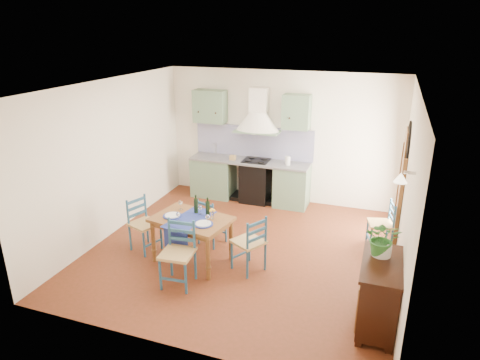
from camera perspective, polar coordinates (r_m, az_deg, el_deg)
name	(u,v)px	position (r m, az deg, el deg)	size (l,w,h in m)	color
floor	(242,250)	(7.48, 0.33, -9.32)	(5.00, 5.00, 0.00)	#4D2510
back_wall	(257,154)	(9.22, 2.26, 3.54)	(5.00, 0.96, 2.80)	silver
right_wall	(406,190)	(6.86, 21.27, -1.25)	(0.26, 5.00, 2.80)	silver
left_wall	(111,158)	(8.03, -16.77, 2.78)	(0.04, 5.00, 2.80)	silver
ceiling	(243,85)	(6.58, 0.37, 12.50)	(5.00, 5.00, 0.01)	white
dining_table	(192,223)	(6.90, -6.47, -5.76)	(1.34, 1.05, 1.09)	brown
chair_near	(178,253)	(6.43, -8.24, -9.62)	(0.50, 0.50, 0.98)	navy
chair_far	(211,221)	(7.51, -3.90, -5.43)	(0.50, 0.50, 0.86)	navy
chair_left	(143,224)	(7.48, -12.75, -5.71)	(0.55, 0.55, 0.93)	navy
chair_right	(250,243)	(6.69, 1.33, -8.39)	(0.59, 0.59, 0.93)	navy
chair_spare	(382,224)	(7.76, 18.44, -5.62)	(0.48, 0.48, 0.86)	navy
sideboard	(379,292)	(5.81, 18.02, -14.03)	(0.50, 1.05, 0.94)	black
potted_plant	(383,238)	(5.63, 18.52, -7.40)	(0.42, 0.37, 0.47)	#2C6E2B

